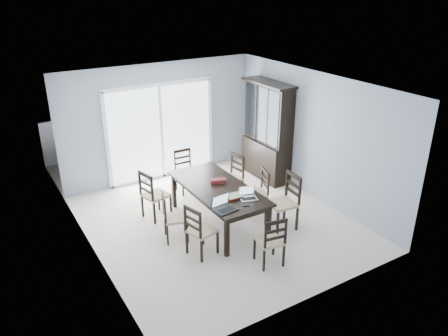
{
  "coord_description": "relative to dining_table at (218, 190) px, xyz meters",
  "views": [
    {
      "loc": [
        -3.59,
        -6.14,
        4.2
      ],
      "look_at": [
        0.13,
        0.0,
        1.09
      ],
      "focal_mm": 35.0,
      "sensor_mm": 36.0,
      "label": 1
    }
  ],
  "objects": [
    {
      "name": "chair_right_near",
      "position": [
        1.01,
        -0.75,
        -0.04
      ],
      "size": [
        0.51,
        0.49,
        1.2
      ],
      "rotation": [
        0.0,
        0.0,
        1.47
      ],
      "color": "black",
      "rests_on": "floor"
    },
    {
      "name": "laptop_dark",
      "position": [
        -0.34,
        -0.83,
        0.14
      ],
      "size": [
        0.38,
        0.28,
        0.24
      ],
      "rotation": [
        0.0,
        0.0,
        0.11
      ],
      "color": "black",
      "rests_on": "dining_table"
    },
    {
      "name": "chair_left_near",
      "position": [
        -0.81,
        -0.74,
        -0.11
      ],
      "size": [
        0.49,
        0.49,
        1.06
      ],
      "rotation": [
        0.0,
        0.0,
        -1.32
      ],
      "color": "black",
      "rests_on": "floor"
    },
    {
      "name": "book_stack",
      "position": [
        0.02,
        -0.52,
        0.1
      ],
      "size": [
        0.29,
        0.23,
        0.05
      ],
      "rotation": [
        0.0,
        0.0,
        -0.17
      ],
      "color": "maroon",
      "rests_on": "dining_table"
    },
    {
      "name": "chair_right_far",
      "position": [
        0.81,
        0.74,
        -0.1
      ],
      "size": [
        0.47,
        0.46,
        1.09
      ],
      "rotation": [
        0.0,
        0.0,
        1.72
      ],
      "color": "black",
      "rests_on": "floor"
    },
    {
      "name": "ceiling",
      "position": [
        0.0,
        0.0,
        1.93
      ],
      "size": [
        5.0,
        5.0,
        0.0
      ],
      "primitive_type": "plane",
      "rotation": [
        3.14,
        0.0,
        0.0
      ],
      "color": "white",
      "rests_on": "back_wall"
    },
    {
      "name": "chair_left_far",
      "position": [
        -0.98,
        0.78,
        -0.07
      ],
      "size": [
        0.52,
        0.51,
        1.13
      ],
      "rotation": [
        0.0,
        0.0,
        -1.34
      ],
      "color": "black",
      "rests_on": "floor"
    },
    {
      "name": "hot_tub",
      "position": [
        -0.7,
        3.37,
        -0.25
      ],
      "size": [
        1.69,
        1.52,
        0.84
      ],
      "rotation": [
        0.0,
        0.0,
        0.04
      ],
      "color": "brown",
      "rests_on": "balcony"
    },
    {
      "name": "wall_left",
      "position": [
        -2.25,
        0.0,
        0.63
      ],
      "size": [
        0.02,
        5.0,
        2.6
      ],
      "primitive_type": "cube",
      "color": "#8E9AAA",
      "rests_on": "floor"
    },
    {
      "name": "dining_table",
      "position": [
        0.0,
        0.0,
        0.0
      ],
      "size": [
        1.0,
        2.2,
        0.75
      ],
      "color": "black",
      "rests_on": "floor"
    },
    {
      "name": "chair_end_near",
      "position": [
        0.04,
        -1.59,
        -0.14
      ],
      "size": [
        0.44,
        0.45,
        1.02
      ],
      "rotation": [
        0.0,
        0.0,
        -0.17
      ],
      "color": "black",
      "rests_on": "floor"
    },
    {
      "name": "cell_phone",
      "position": [
        0.03,
        -0.87,
        0.08
      ],
      "size": [
        0.13,
        0.1,
        0.01
      ],
      "primitive_type": "cube",
      "rotation": [
        0.0,
        0.0,
        -0.42
      ],
      "color": "black",
      "rests_on": "dining_table"
    },
    {
      "name": "chair_end_far",
      "position": [
        0.12,
        1.59,
        -0.12
      ],
      "size": [
        0.4,
        0.41,
        1.04
      ],
      "rotation": [
        0.0,
        0.0,
        3.12
      ],
      "color": "black",
      "rests_on": "floor"
    },
    {
      "name": "chair_right_mid",
      "position": [
        0.91,
        -0.06,
        -0.13
      ],
      "size": [
        0.48,
        0.47,
        1.02
      ],
      "rotation": [
        0.0,
        0.0,
        1.3
      ],
      "color": "black",
      "rests_on": "floor"
    },
    {
      "name": "laptop_silver",
      "position": [
        0.2,
        -0.69,
        0.13
      ],
      "size": [
        0.34,
        0.28,
        0.2
      ],
      "rotation": [
        0.0,
        0.0,
        -0.28
      ],
      "color": "#B8B8BA",
      "rests_on": "dining_table"
    },
    {
      "name": "wall_right",
      "position": [
        2.25,
        0.0,
        0.63
      ],
      "size": [
        0.02,
        5.0,
        2.6
      ],
      "primitive_type": "cube",
      "color": "#8E9AAA",
      "rests_on": "floor"
    },
    {
      "name": "chair_left_mid",
      "position": [
        -0.98,
        -0.07,
        -0.13
      ],
      "size": [
        0.49,
        0.48,
        1.02
      ],
      "rotation": [
        0.0,
        0.0,
        -1.88
      ],
      "color": "black",
      "rests_on": "floor"
    },
    {
      "name": "game_box",
      "position": [
        0.09,
        0.15,
        0.11
      ],
      "size": [
        0.31,
        0.23,
        0.07
      ],
      "primitive_type": "cube",
      "rotation": [
        0.0,
        0.0,
        -0.33
      ],
      "color": "#470E1C",
      "rests_on": "dining_table"
    },
    {
      "name": "china_hutch",
      "position": [
        2.02,
        1.25,
        0.4
      ],
      "size": [
        0.5,
        1.38,
        2.2
      ],
      "color": "black",
      "rests_on": "floor"
    },
    {
      "name": "floor",
      "position": [
        0.0,
        0.0,
        -0.67
      ],
      "size": [
        5.0,
        5.0,
        0.0
      ],
      "primitive_type": "plane",
      "color": "silver",
      "rests_on": "ground"
    },
    {
      "name": "railing",
      "position": [
        0.0,
        4.5,
        -0.12
      ],
      "size": [
        4.5,
        0.06,
        1.1
      ],
      "primitive_type": "cube",
      "color": "#99999E",
      "rests_on": "balcony"
    },
    {
      "name": "sliding_door",
      "position": [
        0.0,
        2.48,
        0.41
      ],
      "size": [
        2.52,
        0.05,
        2.18
      ],
      "color": "silver",
      "rests_on": "floor"
    },
    {
      "name": "balcony",
      "position": [
        0.0,
        3.5,
        -0.72
      ],
      "size": [
        4.5,
        2.0,
        0.1
      ],
      "primitive_type": "cube",
      "color": "gray",
      "rests_on": "ground"
    },
    {
      "name": "back_wall",
      "position": [
        0.0,
        2.5,
        0.63
      ],
      "size": [
        4.5,
        0.02,
        2.6
      ],
      "primitive_type": "cube",
      "color": "#8E9AAA",
      "rests_on": "floor"
    }
  ]
}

